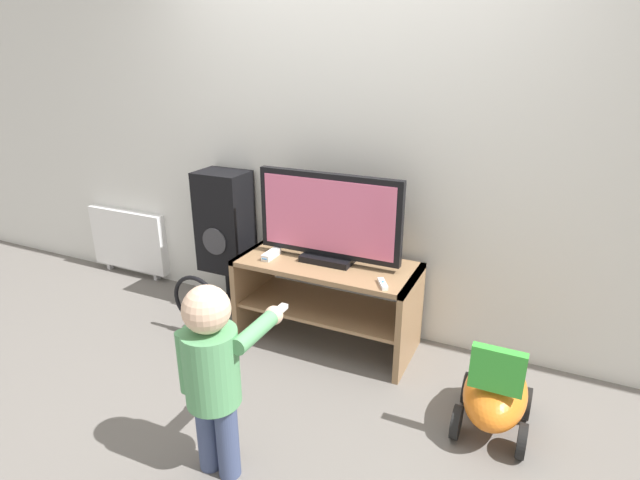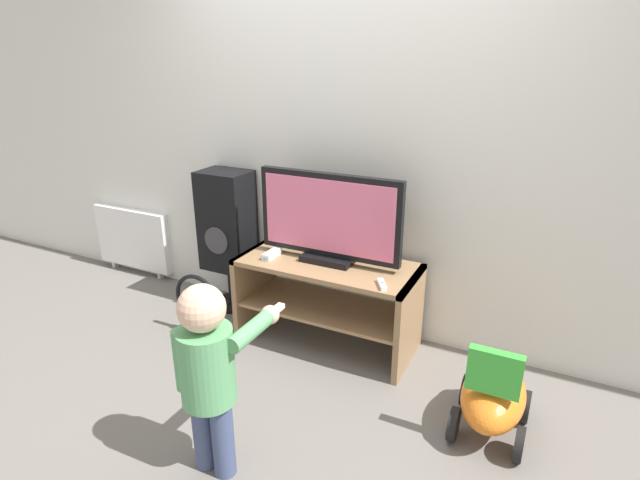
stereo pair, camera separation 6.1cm
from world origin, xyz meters
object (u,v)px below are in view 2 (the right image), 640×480
speaker_tower (227,224)px  ride_on_toy (493,396)px  television (329,219)px  remote_primary (382,284)px  game_console (272,254)px  child (209,366)px  radiator (133,238)px  floor_fan (198,308)px

speaker_tower → ride_on_toy: 2.08m
television → remote_primary: (0.42, -0.19, -0.26)m
remote_primary → game_console: bearing=173.5°
television → child: (0.02, -1.21, -0.30)m
game_console → ride_on_toy: bearing=-11.6°
speaker_tower → child: bearing=-56.4°
television → radiator: (-1.96, 0.24, -0.53)m
remote_primary → ride_on_toy: (0.67, -0.21, -0.37)m
remote_primary → child: size_ratio=0.14×
floor_fan → remote_primary: bearing=6.1°
game_console → child: size_ratio=0.18×
ride_on_toy → child: bearing=-143.2°
game_console → ride_on_toy: 1.53m
remote_primary → child: 1.09m
child → speaker_tower: (-0.89, 1.34, 0.10)m
ride_on_toy → radiator: bearing=168.1°
floor_fan → ride_on_toy: 1.91m
child → ride_on_toy: bearing=36.8°
speaker_tower → radiator: 1.15m
television → radiator: television is taller
television → speaker_tower: 0.90m
floor_fan → game_console: bearing=25.9°
speaker_tower → radiator: size_ratio=1.35×
television → speaker_tower: (-0.87, 0.13, -0.20)m
game_console → radiator: game_console is taller
television → floor_fan: (-0.81, -0.33, -0.64)m
game_console → speaker_tower: speaker_tower is taller
child → floor_fan: (-0.83, 0.88, -0.35)m
ride_on_toy → floor_fan: bearing=177.7°
child → floor_fan: bearing=133.1°
television → speaker_tower: size_ratio=0.90×
television → remote_primary: television is taller
television → ride_on_toy: size_ratio=1.70×
game_console → remote_primary: 0.78m
child → radiator: bearing=143.8°
ride_on_toy → speaker_tower: bearing=164.9°
child → game_console: bearing=108.6°
game_console → remote_primary: (0.78, -0.09, -0.01)m
remote_primary → speaker_tower: bearing=166.1°
speaker_tower → ride_on_toy: bearing=-15.1°
speaker_tower → radiator: (-1.09, 0.11, -0.33)m
floor_fan → radiator: size_ratio=0.58×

